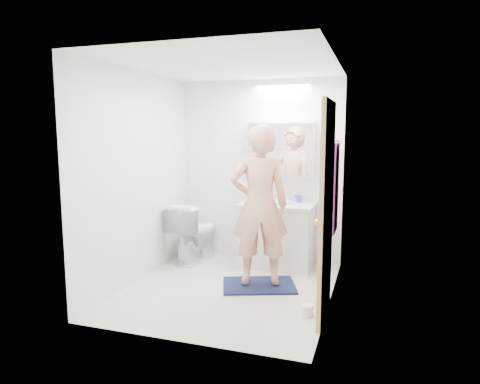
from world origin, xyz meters
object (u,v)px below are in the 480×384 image
at_px(toothbrush_cup, 298,199).
at_px(toilet_paper_roll, 307,310).
at_px(soap_bottle_a, 261,193).
at_px(soap_bottle_b, 266,195).
at_px(vanity_cabinet, 276,236).
at_px(toilet, 194,232).
at_px(medicine_cabinet, 280,149).
at_px(person, 259,205).

bearing_deg(toothbrush_cup, toilet_paper_roll, -76.18).
distance_m(soap_bottle_a, soap_bottle_b, 0.08).
relative_size(vanity_cabinet, toilet, 1.13).
bearing_deg(toilet_paper_roll, medicine_cabinet, 111.79).
height_order(vanity_cabinet, toilet_paper_roll, vanity_cabinet).
xyz_separation_m(medicine_cabinet, toilet, (-1.09, -0.33, -1.10)).
relative_size(person, toilet_paper_roll, 15.94).
bearing_deg(toilet_paper_roll, soap_bottle_a, 119.92).
relative_size(person, toothbrush_cup, 17.57).
relative_size(toilet, toothbrush_cup, 7.97).
relative_size(vanity_cabinet, soap_bottle_b, 5.77).
bearing_deg(toilet, vanity_cabinet, -165.43).
distance_m(vanity_cabinet, toilet_paper_roll, 1.56).
xyz_separation_m(soap_bottle_a, toothbrush_cup, (0.50, 0.01, -0.05)).
bearing_deg(soap_bottle_b, toothbrush_cup, -2.64).
bearing_deg(toilet, soap_bottle_b, -153.49).
relative_size(medicine_cabinet, person, 0.50).
height_order(soap_bottle_b, toothbrush_cup, soap_bottle_b).
bearing_deg(person, soap_bottle_a, -95.64).
bearing_deg(toilet, toothbrush_cup, -159.87).
relative_size(vanity_cabinet, soap_bottle_a, 4.55).
bearing_deg(toilet, toilet_paper_roll, 152.28).
distance_m(medicine_cabinet, person, 1.15).
bearing_deg(toothbrush_cup, soap_bottle_b, 177.36).
bearing_deg(soap_bottle_a, vanity_cabinet, -30.60).
height_order(soap_bottle_a, toothbrush_cup, soap_bottle_a).
relative_size(person, soap_bottle_a, 8.87).
bearing_deg(medicine_cabinet, soap_bottle_b, -170.39).
bearing_deg(medicine_cabinet, toothbrush_cup, -11.01).
distance_m(toilet, toothbrush_cup, 1.45).
bearing_deg(person, toothbrush_cup, -125.46).
relative_size(vanity_cabinet, person, 0.51).
distance_m(toilet, toilet_paper_roll, 2.17).
bearing_deg(soap_bottle_a, toilet_paper_roll, -60.08).
bearing_deg(toothbrush_cup, person, -105.28).
xyz_separation_m(toilet, soap_bottle_b, (0.91, 0.30, 0.50)).
bearing_deg(toilet_paper_roll, toilet, 143.70).
height_order(vanity_cabinet, toothbrush_cup, toothbrush_cup).
relative_size(toilet, toilet_paper_roll, 7.23).
xyz_separation_m(soap_bottle_a, toilet_paper_roll, (0.88, -1.53, -0.87)).
xyz_separation_m(soap_bottle_b, toothbrush_cup, (0.43, -0.02, -0.03)).
height_order(person, toothbrush_cup, person).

